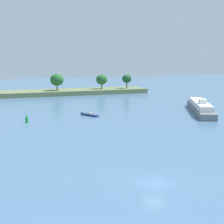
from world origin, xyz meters
TOP-DOWN VIEW (x-y plane):
  - ground_plane at (0.00, 0.00)m, footprint 400.00×400.00m
  - treeline_island at (-0.23, 97.19)m, footprint 78.03×13.46m
  - small_motorboat at (5.00, 47.00)m, footprint 3.54×5.55m
  - white_riverboat at (34.80, 42.47)m, footprint 14.48×25.20m
  - channel_buoy_green at (-10.84, 43.25)m, footprint 0.70×0.70m

SIDE VIEW (x-z plane):
  - ground_plane at x=0.00m, z-range 0.00..0.00m
  - small_motorboat at x=5.00m, z-range -0.23..0.69m
  - channel_buoy_green at x=-10.84m, z-range -0.14..1.76m
  - white_riverboat at x=34.80m, z-range -1.35..4.03m
  - treeline_island at x=-0.23m, z-range -2.29..6.80m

